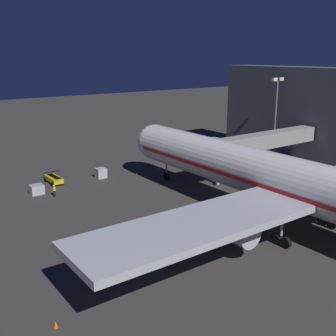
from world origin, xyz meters
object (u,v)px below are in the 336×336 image
at_px(apron_floodlight_mast, 276,112).
at_px(traffic_cone_nose_port, 158,169).
at_px(ground_crew_marshaller_fwd, 54,190).
at_px(traffic_cone_nose_starboard, 137,173).
at_px(belt_loader, 54,178).
at_px(traffic_cone_wingtip_svc_side, 56,324).
at_px(jet_bridge, 255,142).
at_px(airliner_at_gate, 306,188).
at_px(baggage_container_mid_row, 101,173).
at_px(baggage_container_near_belt, 37,189).

xyz_separation_m(apron_floodlight_mast, traffic_cone_nose_port, (23.30, -5.96, -8.90)).
bearing_deg(ground_crew_marshaller_fwd, traffic_cone_nose_starboard, -170.17).
bearing_deg(belt_loader, traffic_cone_wingtip_svc_side, 69.05).
distance_m(jet_bridge, traffic_cone_nose_starboard, 20.45).
bearing_deg(airliner_at_gate, apron_floodlight_mast, -134.76).
bearing_deg(baggage_container_mid_row, ground_crew_marshaller_fwd, 25.39).
bearing_deg(baggage_container_near_belt, apron_floodlight_mast, 172.52).
bearing_deg(traffic_cone_nose_port, belt_loader, -11.13).
height_order(baggage_container_near_belt, ground_crew_marshaller_fwd, ground_crew_marshaller_fwd).
xyz_separation_m(airliner_at_gate, traffic_cone_wingtip_svc_side, (28.78, -0.57, -5.36)).
bearing_deg(apron_floodlight_mast, belt_loader, -12.96).
distance_m(airliner_at_gate, traffic_cone_nose_port, 32.20).
height_order(airliner_at_gate, apron_floodlight_mast, airliner_at_gate).
relative_size(airliner_at_gate, baggage_container_mid_row, 40.54).
relative_size(jet_bridge, baggage_container_near_belt, 13.33).
bearing_deg(apron_floodlight_mast, baggage_container_mid_row, -13.16).
relative_size(apron_floodlight_mast, traffic_cone_nose_starboard, 28.30).
height_order(baggage_container_near_belt, traffic_cone_wingtip_svc_side, baggage_container_near_belt).
bearing_deg(traffic_cone_wingtip_svc_side, jet_bridge, -155.78).
bearing_deg(traffic_cone_nose_port, airliner_at_gate, 86.03).
height_order(ground_crew_marshaller_fwd, traffic_cone_nose_port, ground_crew_marshaller_fwd).
xyz_separation_m(airliner_at_gate, baggage_container_mid_row, (8.13, -33.58, -4.83)).
xyz_separation_m(baggage_container_near_belt, baggage_container_mid_row, (-11.40, -1.95, 0.11)).
bearing_deg(traffic_cone_nose_starboard, jet_bridge, 141.82).
xyz_separation_m(traffic_cone_nose_port, traffic_cone_nose_starboard, (4.40, 0.00, 0.00)).
bearing_deg(belt_loader, jet_bridge, 151.47).
bearing_deg(airliner_at_gate, belt_loader, -66.16).
height_order(apron_floodlight_mast, baggage_container_near_belt, apron_floodlight_mast).
bearing_deg(baggage_container_near_belt, traffic_cone_nose_port, -179.88).
height_order(apron_floodlight_mast, traffic_cone_nose_port, apron_floodlight_mast).
distance_m(jet_bridge, baggage_container_mid_row, 26.11).
xyz_separation_m(jet_bridge, traffic_cone_nose_port, (11.09, -12.18, -5.48)).
xyz_separation_m(baggage_container_near_belt, traffic_cone_nose_starboard, (-17.33, -0.05, -0.43)).
relative_size(airliner_at_gate, traffic_cone_nose_port, 119.74).
xyz_separation_m(jet_bridge, baggage_container_near_belt, (32.82, -12.14, -5.05)).
bearing_deg(baggage_container_mid_row, traffic_cone_nose_port, 169.55).
xyz_separation_m(jet_bridge, traffic_cone_wingtip_svc_side, (42.07, 18.92, -5.48)).
bearing_deg(traffic_cone_nose_port, apron_floodlight_mast, 165.66).
height_order(traffic_cone_nose_starboard, traffic_cone_wingtip_svc_side, same).
bearing_deg(ground_crew_marshaller_fwd, airliner_at_gate, 121.68).
height_order(baggage_container_mid_row, ground_crew_marshaller_fwd, ground_crew_marshaller_fwd).
xyz_separation_m(baggage_container_mid_row, traffic_cone_nose_port, (-10.33, 1.91, -0.54)).
relative_size(apron_floodlight_mast, traffic_cone_wingtip_svc_side, 28.30).
height_order(jet_bridge, traffic_cone_wingtip_svc_side, jet_bridge).
bearing_deg(ground_crew_marshaller_fwd, traffic_cone_nose_port, -172.29).
height_order(apron_floodlight_mast, ground_crew_marshaller_fwd, apron_floodlight_mast).
relative_size(apron_floodlight_mast, belt_loader, 2.16).
bearing_deg(ground_crew_marshaller_fwd, baggage_container_mid_row, -154.61).
bearing_deg(apron_floodlight_mast, traffic_cone_nose_port, -14.34).
height_order(apron_floodlight_mast, belt_loader, apron_floodlight_mast).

